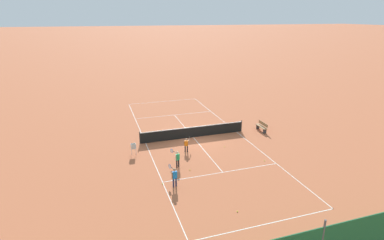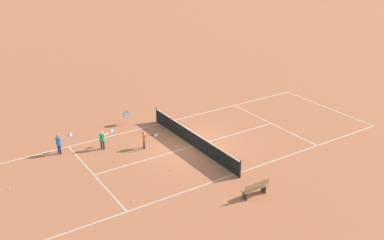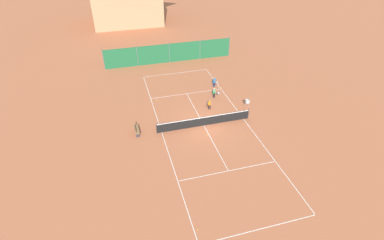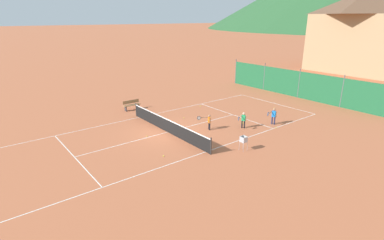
# 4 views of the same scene
# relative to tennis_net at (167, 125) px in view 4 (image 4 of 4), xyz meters

# --- Properties ---
(ground_plane) EXTENTS (600.00, 600.00, 0.00)m
(ground_plane) POSITION_rel_tennis_net_xyz_m (0.00, 0.00, -0.50)
(ground_plane) COLOR #B7603D
(court_line_markings) EXTENTS (8.25, 23.85, 0.01)m
(court_line_markings) POSITION_rel_tennis_net_xyz_m (0.00, 0.00, -0.50)
(court_line_markings) COLOR white
(court_line_markings) RESTS_ON ground
(tennis_net) EXTENTS (9.18, 0.08, 1.06)m
(tennis_net) POSITION_rel_tennis_net_xyz_m (0.00, 0.00, 0.00)
(tennis_net) COLOR #2D2D2D
(tennis_net) RESTS_ON ground
(windscreen_fence_far) EXTENTS (17.28, 0.08, 2.90)m
(windscreen_fence_far) POSITION_rel_tennis_net_xyz_m (-0.00, 15.50, 0.81)
(windscreen_fence_far) COLOR #1E6038
(windscreen_fence_far) RESTS_ON ground
(player_far_service) EXTENTS (0.69, 0.85, 1.11)m
(player_far_service) POSITION_rel_tennis_net_xyz_m (1.37, 2.57, 0.15)
(player_far_service) COLOR black
(player_far_service) RESTS_ON ground
(player_far_baseline) EXTENTS (0.48, 1.01, 1.18)m
(player_far_baseline) POSITION_rel_tennis_net_xyz_m (2.68, 4.71, 0.19)
(player_far_baseline) COLOR black
(player_far_baseline) RESTS_ON ground
(player_near_service) EXTENTS (0.40, 1.08, 1.25)m
(player_near_service) POSITION_rel_tennis_net_xyz_m (3.50, 7.08, 0.23)
(player_near_service) COLOR #23284C
(player_near_service) RESTS_ON ground
(tennis_ball_near_corner) EXTENTS (0.07, 0.07, 0.07)m
(tennis_ball_near_corner) POSITION_rel_tennis_net_xyz_m (3.08, -2.32, -0.47)
(tennis_ball_near_corner) COLOR #CCE033
(tennis_ball_near_corner) RESTS_ON ground
(tennis_ball_by_net_right) EXTENTS (0.07, 0.07, 0.07)m
(tennis_ball_by_net_right) POSITION_rel_tennis_net_xyz_m (-0.18, -1.56, -0.47)
(tennis_ball_by_net_right) COLOR #CCE033
(tennis_ball_by_net_right) RESTS_ON ground
(tennis_ball_mid_court) EXTENTS (0.07, 0.07, 0.07)m
(tennis_ball_mid_court) POSITION_rel_tennis_net_xyz_m (-3.50, 5.82, -0.47)
(tennis_ball_mid_court) COLOR #CCE033
(tennis_ball_mid_court) RESTS_ON ground
(tennis_ball_by_net_left) EXTENTS (0.07, 0.07, 0.07)m
(tennis_ball_by_net_left) POSITION_rel_tennis_net_xyz_m (2.01, 5.47, -0.47)
(tennis_ball_by_net_left) COLOR #CCE033
(tennis_ball_by_net_left) RESTS_ON ground
(tennis_ball_alley_right) EXTENTS (0.07, 0.07, 0.07)m
(tennis_ball_alley_right) POSITION_rel_tennis_net_xyz_m (0.96, 10.57, -0.47)
(tennis_ball_alley_right) COLOR #CCE033
(tennis_ball_alley_right) RESTS_ON ground
(tennis_ball_alley_left) EXTENTS (0.07, 0.07, 0.07)m
(tennis_ball_alley_left) POSITION_rel_tennis_net_xyz_m (4.16, 6.63, -0.47)
(tennis_ball_alley_left) COLOR #CCE033
(tennis_ball_alley_left) RESTS_ON ground
(tennis_ball_far_corner) EXTENTS (0.07, 0.07, 0.07)m
(tennis_ball_far_corner) POSITION_rel_tennis_net_xyz_m (-1.76, 2.71, -0.47)
(tennis_ball_far_corner) COLOR #CCE033
(tennis_ball_far_corner) RESTS_ON ground
(ball_hopper) EXTENTS (0.36, 0.36, 0.89)m
(ball_hopper) POSITION_rel_tennis_net_xyz_m (5.32, 1.94, 0.16)
(ball_hopper) COLOR #B7B7BC
(ball_hopper) RESTS_ON ground
(courtside_bench) EXTENTS (0.36, 1.50, 0.84)m
(courtside_bench) POSITION_rel_tennis_net_xyz_m (-6.34, 0.50, -0.05)
(courtside_bench) COLOR olive
(courtside_bench) RESTS_ON ground
(alpine_chalet) EXTENTS (13.00, 10.00, 11.20)m
(alpine_chalet) POSITION_rel_tennis_net_xyz_m (-3.59, 35.50, 5.32)
(alpine_chalet) COLOR tan
(alpine_chalet) RESTS_ON ground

